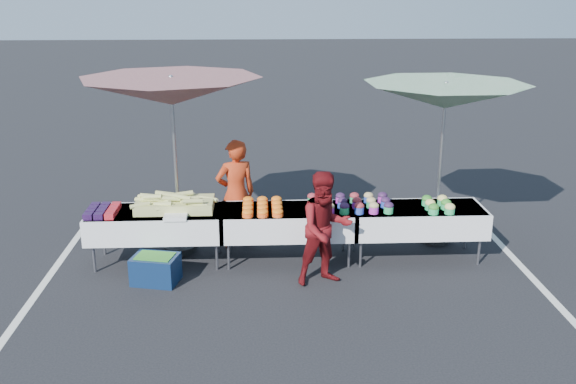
{
  "coord_description": "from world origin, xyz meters",
  "views": [
    {
      "loc": [
        -0.38,
        -8.32,
        3.67
      ],
      "look_at": [
        0.0,
        0.0,
        1.0
      ],
      "focal_mm": 40.0,
      "sensor_mm": 36.0,
      "label": 1
    }
  ],
  "objects_px": {
    "table_center": "(288,221)",
    "customer": "(325,229)",
    "table_left": "(157,223)",
    "umbrella_right": "(445,97)",
    "umbrella_left": "(172,92)",
    "table_right": "(417,219)",
    "vendor": "(236,194)",
    "storage_bin": "(156,268)"
  },
  "relations": [
    {
      "from": "vendor",
      "to": "customer",
      "type": "height_order",
      "value": "vendor"
    },
    {
      "from": "umbrella_left",
      "to": "storage_bin",
      "type": "distance_m",
      "value": 2.37
    },
    {
      "from": "umbrella_left",
      "to": "umbrella_right",
      "type": "bearing_deg",
      "value": 2.67
    },
    {
      "from": "storage_bin",
      "to": "customer",
      "type": "bearing_deg",
      "value": 10.47
    },
    {
      "from": "table_left",
      "to": "customer",
      "type": "xyz_separation_m",
      "value": [
        2.24,
        -0.75,
        0.16
      ]
    },
    {
      "from": "table_left",
      "to": "table_right",
      "type": "xyz_separation_m",
      "value": [
        3.6,
        0.0,
        0.0
      ]
    },
    {
      "from": "umbrella_right",
      "to": "storage_bin",
      "type": "height_order",
      "value": "umbrella_right"
    },
    {
      "from": "table_left",
      "to": "vendor",
      "type": "xyz_separation_m",
      "value": [
        1.07,
        0.55,
        0.22
      ]
    },
    {
      "from": "table_left",
      "to": "table_right",
      "type": "relative_size",
      "value": 1.0
    },
    {
      "from": "umbrella_right",
      "to": "storage_bin",
      "type": "xyz_separation_m",
      "value": [
        -4.0,
        -1.23,
        -1.99
      ]
    },
    {
      "from": "table_center",
      "to": "umbrella_left",
      "type": "height_order",
      "value": "umbrella_left"
    },
    {
      "from": "table_left",
      "to": "customer",
      "type": "bearing_deg",
      "value": -18.51
    },
    {
      "from": "table_left",
      "to": "vendor",
      "type": "bearing_deg",
      "value": 27.26
    },
    {
      "from": "vendor",
      "to": "umbrella_right",
      "type": "distance_m",
      "value": 3.29
    },
    {
      "from": "table_left",
      "to": "umbrella_right",
      "type": "distance_m",
      "value": 4.4
    },
    {
      "from": "umbrella_left",
      "to": "table_right",
      "type": "bearing_deg",
      "value": -6.85
    },
    {
      "from": "vendor",
      "to": "umbrella_left",
      "type": "xyz_separation_m",
      "value": [
        -0.83,
        -0.15,
        1.5
      ]
    },
    {
      "from": "table_right",
      "to": "customer",
      "type": "height_order",
      "value": "customer"
    },
    {
      "from": "umbrella_left",
      "to": "table_left",
      "type": "bearing_deg",
      "value": -120.91
    },
    {
      "from": "table_left",
      "to": "umbrella_right",
      "type": "xyz_separation_m",
      "value": [
        4.05,
        0.58,
        1.6
      ]
    },
    {
      "from": "table_center",
      "to": "umbrella_right",
      "type": "height_order",
      "value": "umbrella_right"
    },
    {
      "from": "table_right",
      "to": "vendor",
      "type": "relative_size",
      "value": 1.15
    },
    {
      "from": "umbrella_right",
      "to": "storage_bin",
      "type": "distance_m",
      "value": 4.63
    },
    {
      "from": "table_left",
      "to": "umbrella_left",
      "type": "relative_size",
      "value": 0.7
    },
    {
      "from": "customer",
      "to": "storage_bin",
      "type": "relative_size",
      "value": 2.29
    },
    {
      "from": "table_right",
      "to": "umbrella_left",
      "type": "height_order",
      "value": "umbrella_left"
    },
    {
      "from": "umbrella_left",
      "to": "storage_bin",
      "type": "relative_size",
      "value": 4.1
    },
    {
      "from": "table_right",
      "to": "storage_bin",
      "type": "height_order",
      "value": "table_right"
    },
    {
      "from": "customer",
      "to": "umbrella_right",
      "type": "distance_m",
      "value": 2.67
    },
    {
      "from": "table_right",
      "to": "umbrella_left",
      "type": "xyz_separation_m",
      "value": [
        -3.36,
        0.4,
        1.72
      ]
    },
    {
      "from": "customer",
      "to": "umbrella_right",
      "type": "xyz_separation_m",
      "value": [
        1.81,
        1.33,
        1.44
      ]
    },
    {
      "from": "table_right",
      "to": "umbrella_left",
      "type": "distance_m",
      "value": 3.8
    },
    {
      "from": "table_center",
      "to": "vendor",
      "type": "xyz_separation_m",
      "value": [
        -0.73,
        0.55,
        0.22
      ]
    },
    {
      "from": "umbrella_left",
      "to": "storage_bin",
      "type": "height_order",
      "value": "umbrella_left"
    },
    {
      "from": "table_left",
      "to": "vendor",
      "type": "relative_size",
      "value": 1.15
    },
    {
      "from": "customer",
      "to": "storage_bin",
      "type": "bearing_deg",
      "value": 160.55
    },
    {
      "from": "table_center",
      "to": "customer",
      "type": "height_order",
      "value": "customer"
    },
    {
      "from": "table_center",
      "to": "storage_bin",
      "type": "distance_m",
      "value": 1.9
    },
    {
      "from": "storage_bin",
      "to": "umbrella_left",
      "type": "bearing_deg",
      "value": 92.93
    },
    {
      "from": "table_left",
      "to": "table_center",
      "type": "bearing_deg",
      "value": 0.0
    },
    {
      "from": "storage_bin",
      "to": "table_center",
      "type": "bearing_deg",
      "value": 33.5
    },
    {
      "from": "vendor",
      "to": "umbrella_left",
      "type": "height_order",
      "value": "umbrella_left"
    }
  ]
}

